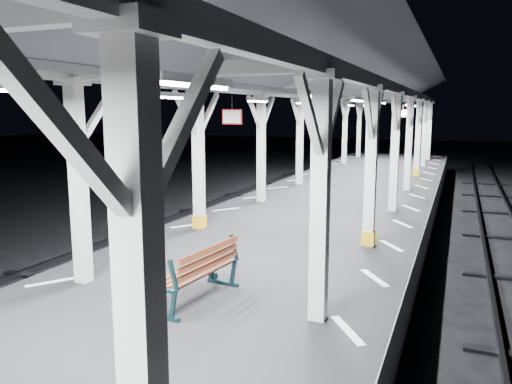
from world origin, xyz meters
The scene contains 7 objects.
ground centered at (0.00, 0.00, 0.00)m, with size 120.00×120.00×0.00m, color black.
platform centered at (0.00, 0.00, 0.50)m, with size 6.00×50.00×1.00m, color black.
hazard_stripes_left centered at (-2.45, 0.00, 1.00)m, with size 1.00×48.00×0.01m, color silver.
hazard_stripes_right centered at (2.45, 0.00, 1.00)m, with size 1.00×48.00×0.01m, color silver.
track_left centered at (-5.00, 0.00, 0.08)m, with size 2.20×60.00×0.16m.
canopy centered at (0.00, -0.02, 4.56)m, with size 5.40×49.00×4.65m.
bench_mid centered at (0.20, -2.03, 1.47)m, with size 0.78×1.67×0.87m.
Camera 1 is at (3.65, -8.27, 3.81)m, focal length 35.00 mm.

